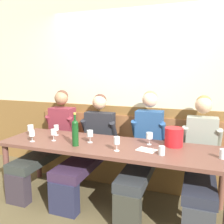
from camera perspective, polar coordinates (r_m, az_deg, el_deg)
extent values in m
cube|color=brown|center=(3.09, -1.54, -22.01)|extent=(6.80, 6.80, 0.02)
cube|color=beige|center=(3.66, 4.66, 6.42)|extent=(6.80, 0.08, 2.80)
cube|color=brown|center=(3.76, 4.25, -6.86)|extent=(6.80, 0.03, 1.08)
cube|color=brown|center=(3.66, 3.21, -12.59)|extent=(2.99, 0.42, 0.44)
cube|color=brown|center=(3.58, 3.24, -8.96)|extent=(2.93, 0.39, 0.05)
cube|color=brown|center=(3.68, 4.14, -4.37)|extent=(2.99, 0.04, 0.45)
cube|color=brown|center=(2.89, -0.57, -8.10)|extent=(2.69, 0.78, 0.04)
cylinder|color=brown|center=(3.42, -23.59, -12.70)|extent=(0.07, 0.07, 0.71)
cylinder|color=brown|center=(3.87, -17.00, -9.63)|extent=(0.07, 0.07, 0.71)
cylinder|color=brown|center=(3.18, 24.58, -14.57)|extent=(0.07, 0.07, 0.71)
cube|color=#342C35|center=(3.30, -21.30, -16.51)|extent=(0.28, 0.14, 0.38)
cube|color=#323733|center=(3.55, -16.38, -10.04)|extent=(0.31, 1.06, 0.11)
cube|color=maroon|center=(3.92, -11.62, -2.95)|extent=(0.37, 0.23, 0.55)
sphere|color=#A27756|center=(3.84, -11.92, 3.25)|extent=(0.21, 0.21, 0.21)
sphere|color=brown|center=(3.85, -11.73, 3.68)|extent=(0.19, 0.19, 0.19)
cylinder|color=maroon|center=(3.98, -14.42, -2.43)|extent=(0.08, 0.20, 0.27)
cylinder|color=maroon|center=(3.77, -9.42, -2.92)|extent=(0.08, 0.20, 0.27)
cube|color=#242640|center=(2.95, -11.27, -19.31)|extent=(0.33, 0.14, 0.38)
cube|color=#35243E|center=(3.23, -6.86, -11.71)|extent=(0.37, 1.07, 0.11)
cube|color=#23242A|center=(3.63, -2.88, -4.06)|extent=(0.43, 0.18, 0.51)
sphere|color=#E0AD89|center=(3.54, -3.00, 2.32)|extent=(0.21, 0.21, 0.21)
sphere|color=#513328|center=(3.56, -2.84, 2.78)|extent=(0.19, 0.19, 0.19)
cylinder|color=#23242A|center=(3.69, -6.40, -3.56)|extent=(0.08, 0.20, 0.27)
cylinder|color=#23242A|center=(3.51, 0.35, -4.18)|extent=(0.08, 0.20, 0.27)
cube|color=#34362E|center=(2.69, 3.61, -22.31)|extent=(0.28, 0.14, 0.38)
cube|color=#2E3236|center=(2.99, 6.36, -13.56)|extent=(0.31, 1.07, 0.11)
cube|color=navy|center=(3.41, 8.78, -4.51)|extent=(0.37, 0.22, 0.58)
sphere|color=beige|center=(3.32, 8.95, 2.87)|extent=(0.21, 0.21, 0.21)
sphere|color=#A2754E|center=(3.34, 9.04, 3.36)|extent=(0.19, 0.19, 0.19)
cylinder|color=navy|center=(3.40, 5.42, -3.85)|extent=(0.08, 0.20, 0.27)
cylinder|color=navy|center=(3.33, 11.94, -4.33)|extent=(0.08, 0.20, 0.27)
cube|color=#242734|center=(2.92, 20.02, -14.68)|extent=(0.32, 1.07, 0.11)
cube|color=gray|center=(3.36, 20.39, -5.63)|extent=(0.38, 0.20, 0.54)
sphere|color=#D9B28D|center=(3.26, 20.84, 1.52)|extent=(0.21, 0.21, 0.21)
sphere|color=olive|center=(3.29, 20.86, 2.04)|extent=(0.19, 0.19, 0.19)
cylinder|color=gray|center=(3.31, 16.89, -5.15)|extent=(0.08, 0.20, 0.27)
cylinder|color=gray|center=(3.32, 23.94, -5.55)|extent=(0.08, 0.20, 0.27)
cylinder|color=red|center=(2.90, 14.41, -5.73)|extent=(0.21, 0.21, 0.22)
cylinder|color=#14431A|center=(2.84, -8.68, -5.44)|extent=(0.08, 0.08, 0.25)
sphere|color=#14431A|center=(2.81, -8.75, -2.69)|extent=(0.08, 0.08, 0.08)
cylinder|color=#14431A|center=(2.80, -8.78, -1.53)|extent=(0.03, 0.03, 0.10)
cylinder|color=gold|center=(2.79, -8.82, -0.36)|extent=(0.03, 0.03, 0.02)
cylinder|color=silver|center=(2.68, 1.12, -9.12)|extent=(0.06, 0.06, 0.00)
cylinder|color=silver|center=(2.66, 1.13, -8.33)|extent=(0.01, 0.01, 0.07)
cylinder|color=silver|center=(2.64, 1.13, -6.73)|extent=(0.07, 0.07, 0.08)
cylinder|color=#E6DE85|center=(2.65, 1.13, -7.33)|extent=(0.06, 0.06, 0.02)
cylinder|color=silver|center=(2.98, -5.22, -7.14)|extent=(0.07, 0.07, 0.00)
cylinder|color=silver|center=(2.97, -5.23, -6.43)|extent=(0.01, 0.01, 0.07)
cylinder|color=silver|center=(2.95, -5.25, -5.05)|extent=(0.08, 0.08, 0.07)
cylinder|color=#F3D383|center=(2.96, -5.24, -5.48)|extent=(0.07, 0.07, 0.03)
cylinder|color=silver|center=(3.37, -12.98, -5.33)|extent=(0.06, 0.06, 0.00)
cylinder|color=silver|center=(3.37, -13.00, -4.75)|extent=(0.01, 0.01, 0.07)
cylinder|color=silver|center=(3.35, -13.05, -3.61)|extent=(0.06, 0.06, 0.07)
cylinder|color=silver|center=(3.17, -18.33, -6.58)|extent=(0.06, 0.06, 0.00)
cylinder|color=silver|center=(3.16, -18.36, -5.98)|extent=(0.01, 0.01, 0.07)
cylinder|color=silver|center=(3.14, -18.43, -4.81)|extent=(0.07, 0.07, 0.07)
cylinder|color=#E8E289|center=(3.15, -18.41, -5.17)|extent=(0.06, 0.06, 0.03)
cylinder|color=silver|center=(3.13, -13.61, -6.55)|extent=(0.06, 0.06, 0.00)
cylinder|color=silver|center=(3.12, -13.64, -5.88)|extent=(0.01, 0.01, 0.07)
cylinder|color=silver|center=(3.10, -13.69, -4.60)|extent=(0.07, 0.07, 0.07)
cylinder|color=silver|center=(2.93, 8.78, -7.56)|extent=(0.06, 0.06, 0.00)
cylinder|color=silver|center=(2.91, 8.80, -6.88)|extent=(0.01, 0.01, 0.07)
cylinder|color=silver|center=(2.89, 8.84, -5.53)|extent=(0.08, 0.08, 0.07)
cylinder|color=#E5D389|center=(2.90, 8.82, -6.03)|extent=(0.07, 0.07, 0.02)
cylinder|color=silver|center=(3.44, -18.62, -5.32)|extent=(0.06, 0.06, 0.00)
cylinder|color=silver|center=(3.43, -18.65, -4.72)|extent=(0.01, 0.01, 0.07)
cylinder|color=silver|center=(3.41, -18.72, -3.54)|extent=(0.08, 0.08, 0.07)
cylinder|color=silver|center=(2.59, 11.67, -8.94)|extent=(0.07, 0.07, 0.09)
cylinder|color=silver|center=(2.68, 24.68, -9.00)|extent=(0.06, 0.06, 0.10)
cube|color=white|center=(2.73, 8.17, -8.87)|extent=(0.24, 0.20, 0.00)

